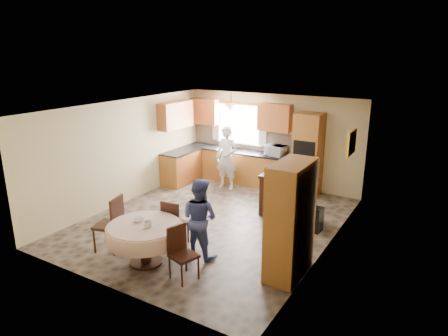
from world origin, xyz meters
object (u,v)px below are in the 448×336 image
person_sink (227,158)px  person_dining (200,218)px  chair_right (181,250)px  cupboard (290,220)px  chair_back (173,221)px  sideboard (288,198)px  dining_table (144,233)px  chair_left (112,221)px  oven_tower (308,155)px

person_sink → person_dining: bearing=-68.8°
chair_right → person_dining: person_dining is taller
cupboard → chair_back: 2.30m
sideboard → chair_right: chair_right is taller
dining_table → person_dining: person_dining is taller
person_dining → dining_table: bearing=52.6°
chair_left → dining_table: bearing=70.2°
sideboard → person_dining: bearing=-109.2°
cupboard → chair_right: size_ratio=2.16×
cupboard → person_sink: bearing=133.8°
sideboard → chair_right: 3.27m
dining_table → chair_right: size_ratio=1.44×
sideboard → chair_back: size_ratio=1.34×
chair_left → chair_back: chair_left is taller
sideboard → chair_left: size_ratio=1.17×
chair_back → person_dining: person_dining is taller
oven_tower → person_dining: 4.13m
chair_left → cupboard: bearing=90.4°
oven_tower → chair_left: (-2.05, -4.75, -0.48)m
chair_right → cupboard: bearing=-38.6°
oven_tower → person_dining: bearing=-97.6°
oven_tower → dining_table: (-1.21, -4.82, -0.49)m
chair_left → person_dining: size_ratio=0.72×
oven_tower → person_dining: size_ratio=1.45×
cupboard → chair_left: size_ratio=1.84×
cupboard → chair_back: (-2.24, -0.20, -0.46)m
person_sink → oven_tower: bearing=15.9°
oven_tower → dining_table: size_ratio=1.63×
cupboard → chair_right: cupboard is taller
dining_table → person_dining: (0.66, 0.73, 0.16)m
dining_table → person_sink: person_sink is taller
sideboard → chair_right: bearing=-102.9°
oven_tower → cupboard: (1.07, -3.86, -0.09)m
chair_left → person_sink: bearing=163.8°
sideboard → person_sink: size_ratio=0.73×
cupboard → dining_table: size_ratio=1.49×
sideboard → person_dining: 2.56m
dining_table → chair_left: bearing=175.8°
chair_right → person_dining: size_ratio=0.61×
sideboard → person_dining: person_dining is taller
chair_left → chair_back: (0.88, 0.69, -0.07)m
person_sink → person_dining: size_ratio=1.16×
cupboard → chair_back: bearing=-174.8°
oven_tower → chair_back: size_ratio=2.28×
chair_back → person_sink: 3.53m
dining_table → chair_back: bearing=87.3°
dining_table → person_sink: 4.26m
oven_tower → person_dining: (-0.55, -4.08, -0.33)m
cupboard → dining_table: (-2.28, -0.96, -0.40)m
sideboard → person_sink: 2.41m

